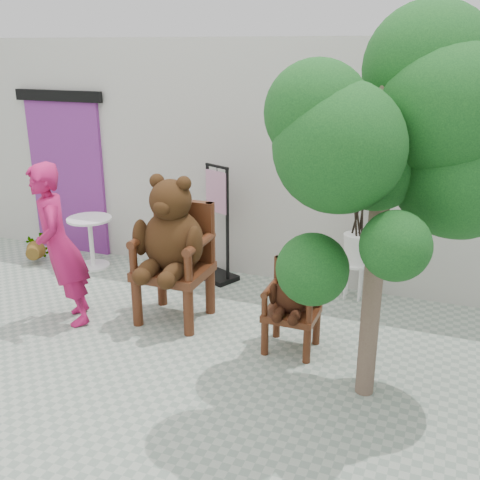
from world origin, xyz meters
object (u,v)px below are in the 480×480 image
Objects in this scene: person at (59,246)px; stool_bucket at (356,248)px; cafe_table at (91,236)px; display_stand at (218,237)px; chair_small at (293,296)px; tree at (401,137)px; chair_big at (173,240)px.

stool_bucket is (2.84, 1.75, -0.25)m from person.
cafe_table is 1.81m from display_stand.
chair_small is 0.55× the size of person.
person reaches higher than chair_small.
stool_bucket reaches higher than cafe_table.
tree is at bearing 48.58° from person.
display_stand is at bearing 135.60° from chair_small.
tree is (2.32, -0.63, 1.33)m from chair_big.
chair_small is at bearing -7.01° from chair_big.
display_stand is at bearing 6.80° from cafe_table.
person is 3.66m from tree.
chair_small is 1.94m from display_stand.
cafe_table is at bearing 160.20° from chair_small.
chair_big is 1.45m from chair_small.
cafe_table is 0.47× the size of display_stand.
person is 2.52× the size of cafe_table.
cafe_table is at bearing -175.66° from stool_bucket.
tree is (0.92, -0.46, 1.68)m from chair_small.
display_stand is 1.04× the size of stool_bucket.
chair_big is 1.23m from display_stand.
person reaches higher than stool_bucket.
tree reaches higher than display_stand.
tree reaches higher than cafe_table.
chair_small reaches higher than cafe_table.
display_stand reaches higher than chair_small.
chair_big is 2.08m from cafe_table.
chair_big reaches higher than cafe_table.
tree is (4.10, -1.60, 1.81)m from cafe_table.
chair_big is at bearing -28.63° from cafe_table.
chair_small is 0.65× the size of display_stand.
chair_small is at bearing 153.65° from tree.
stool_bucket is at bearing 75.65° from chair_small.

